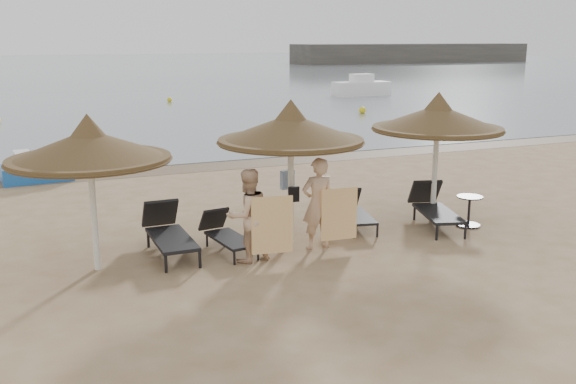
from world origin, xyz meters
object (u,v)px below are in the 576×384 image
Objects in this scene: palapa_right at (438,118)px; lounger_near_right at (354,211)px; palapa_left at (89,147)px; palapa_center at (291,129)px; person_left at (248,208)px; pedal_boat at (36,170)px; side_table at (469,212)px; lounger_near_left at (226,233)px; person_right at (318,196)px; lounger_far_right at (434,207)px; lounger_far_left at (168,231)px.

palapa_right reaches higher than lounger_near_right.
palapa_center is (3.86, 0.14, 0.07)m from palapa_left.
lounger_near_right is (5.61, 0.67, -1.91)m from palapa_left.
palapa_right is at bearing -178.90° from person_left.
lounger_near_right is 9.95m from pedal_boat.
lounger_near_right is 2.55m from side_table.
lounger_near_right is 0.87× the size of person_left.
lounger_near_right is (3.13, 0.49, 0.01)m from lounger_near_left.
lounger_near_right is 1.93m from person_right.
palapa_left is 3.01m from person_left.
pedal_boat is at bearing 150.63° from lounger_far_right.
palapa_right reaches higher than lounger_far_right.
palapa_right is (3.70, 0.32, 0.00)m from palapa_center.
lounger_far_right is at bearing 150.12° from side_table.
palapa_right reaches higher than lounger_far_left.
palapa_center is at bearing -165.67° from lounger_far_right.
side_table is (0.39, -0.81, -2.01)m from palapa_right.
palapa_right is 1.66× the size of lounger_near_right.
palapa_left is 5.96m from lounger_near_right.
lounger_far_right is at bearing -9.91° from lounger_near_left.
side_table is at bearing -2.48° from palapa_left.
palapa_left is 1.40× the size of pedal_boat.
pedal_boat is at bearing 104.96° from lounger_far_left.
lounger_near_left is at bearing -158.62° from lounger_near_right.
palapa_left is 4.18× the size of side_table.
person_right is (-1.41, -1.10, 0.72)m from lounger_near_right.
pedal_boat is at bearing 119.84° from palapa_center.
palapa_center is 2.43m from lounger_near_left.
side_table is at bearing -6.82° from palapa_center.
person_right is at bearing -18.60° from lounger_far_left.
palapa_center is 1.72× the size of lounger_near_left.
palapa_center reaches higher than palapa_left.
lounger_far_left is 1.77m from person_left.
person_right is at bearing -155.19° from lounger_far_right.
palapa_right is 1.98m from lounger_far_right.
person_right is at bearing -129.52° from lounger_near_right.
person_right is at bearing -65.95° from pedal_boat.
palapa_right is 2.79m from lounger_near_right.
person_right is (-3.09, -0.47, 0.65)m from lounger_far_right.
palapa_center is 1.44× the size of person_left.
palapa_center is 1.92m from person_left.
side_table is 3.83m from person_right.
pedal_boat is at bearing 95.55° from palapa_left.
palapa_right is 1.39× the size of person_right.
lounger_far_left is (1.40, 0.46, -1.83)m from palapa_left.
palapa_center is 1.43m from person_right.
pedal_boat reaches higher than lounger_near_left.
palapa_center reaches higher than lounger_far_left.
lounger_near_left is 0.84× the size of pedal_boat.
person_left reaches higher than lounger_near_right.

